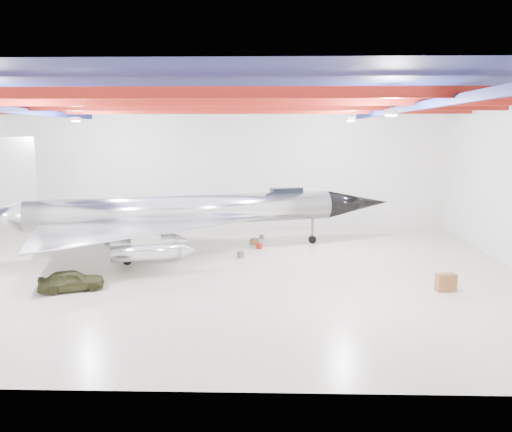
{
  "coord_description": "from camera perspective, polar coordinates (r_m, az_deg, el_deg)",
  "views": [
    {
      "loc": [
        4.12,
        -30.69,
        8.72
      ],
      "look_at": [
        3.27,
        2.0,
        3.24
      ],
      "focal_mm": 35.0,
      "sensor_mm": 36.0,
      "label": 1
    }
  ],
  "objects": [
    {
      "name": "spares_box",
      "position": [
        41.44,
        0.65,
        -2.38
      ],
      "size": [
        0.51,
        0.51,
        0.36
      ],
      "primitive_type": "cylinder",
      "rotation": [
        0.0,
        0.0,
        0.35
      ],
      "color": "#59595B",
      "rests_on": "floor"
    },
    {
      "name": "ceiling_structure",
      "position": [
        31.01,
        -6.3,
        12.42
      ],
      "size": [
        39.5,
        29.5,
        1.08
      ],
      "color": "maroon",
      "rests_on": "ceiling"
    },
    {
      "name": "tool_chest",
      "position": [
        38.0,
        0.4,
        -3.43
      ],
      "size": [
        0.55,
        0.55,
        0.42
      ],
      "primitive_type": "cylinder",
      "rotation": [
        0.0,
        0.0,
        0.2
      ],
      "color": "#A51410",
      "rests_on": "floor"
    },
    {
      "name": "jet_aircraft",
      "position": [
        36.99,
        -8.0,
        0.17
      ],
      "size": [
        30.21,
        22.05,
        8.45
      ],
      "rotation": [
        0.0,
        0.0,
        0.3
      ],
      "color": "silver",
      "rests_on": "floor"
    },
    {
      "name": "ceiling",
      "position": [
        31.05,
        -6.32,
        13.67
      ],
      "size": [
        40.0,
        40.0,
        0.0
      ],
      "primitive_type": "plane",
      "rotation": [
        3.14,
        0.0,
        0.0
      ],
      "color": "#0A0F38",
      "rests_on": "wall_back"
    },
    {
      "name": "wall_back",
      "position": [
        45.99,
        -3.68,
        5.48
      ],
      "size": [
        40.0,
        0.0,
        40.0
      ],
      "primitive_type": "plane",
      "rotation": [
        1.57,
        0.0,
        0.0
      ],
      "color": "silver",
      "rests_on": "floor"
    },
    {
      "name": "crate_ply",
      "position": [
        36.82,
        -10.01,
        -4.07
      ],
      "size": [
        0.47,
        0.37,
        0.33
      ],
      "primitive_type": "cube",
      "rotation": [
        0.0,
        0.0,
        0.0
      ],
      "color": "olive",
      "rests_on": "floor"
    },
    {
      "name": "jeep",
      "position": [
        29.82,
        -20.35,
        -6.91
      ],
      "size": [
        3.77,
        2.54,
        1.19
      ],
      "primitive_type": "imported",
      "rotation": [
        0.0,
        0.0,
        1.93
      ],
      "color": "#303219",
      "rests_on": "floor"
    },
    {
      "name": "crate_small",
      "position": [
        41.64,
        -16.68,
        -2.8
      ],
      "size": [
        0.38,
        0.32,
        0.25
      ],
      "primitive_type": "cube",
      "rotation": [
        0.0,
        0.0,
        0.09
      ],
      "color": "#59595B",
      "rests_on": "floor"
    },
    {
      "name": "toolbox_red",
      "position": [
        40.04,
        -10.85,
        -3.04
      ],
      "size": [
        0.47,
        0.42,
        0.27
      ],
      "primitive_type": "cube",
      "rotation": [
        0.0,
        0.0,
        -0.36
      ],
      "color": "#A51410",
      "rests_on": "floor"
    },
    {
      "name": "floor",
      "position": [
        32.17,
        -5.96,
        -6.26
      ],
      "size": [
        40.0,
        40.0,
        0.0
      ],
      "primitive_type": "plane",
      "color": "beige",
      "rests_on": "ground"
    },
    {
      "name": "parts_bin",
      "position": [
        39.42,
        -0.18,
        -2.93
      ],
      "size": [
        0.75,
        0.66,
        0.44
      ],
      "primitive_type": "cube",
      "rotation": [
        0.0,
        0.0,
        0.28
      ],
      "color": "olive",
      "rests_on": "floor"
    },
    {
      "name": "oil_barrel",
      "position": [
        36.02,
        -9.12,
        -4.33
      ],
      "size": [
        0.51,
        0.42,
        0.35
      ],
      "primitive_type": "cube",
      "rotation": [
        0.0,
        0.0,
        0.04
      ],
      "color": "olive",
      "rests_on": "floor"
    },
    {
      "name": "desk",
      "position": [
        29.85,
        20.87,
        -7.12
      ],
      "size": [
        1.16,
        0.71,
        0.99
      ],
      "primitive_type": "cube",
      "rotation": [
        0.0,
        0.0,
        0.16
      ],
      "color": "brown",
      "rests_on": "floor"
    },
    {
      "name": "engine_drum",
      "position": [
        35.26,
        -1.77,
        -4.43
      ],
      "size": [
        0.56,
        0.56,
        0.45
      ],
      "primitive_type": "cylinder",
      "rotation": [
        0.0,
        0.0,
        0.13
      ],
      "color": "#59595B",
      "rests_on": "floor"
    }
  ]
}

